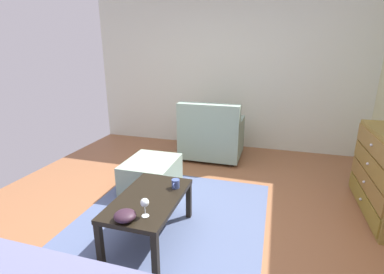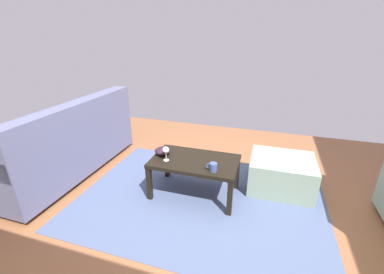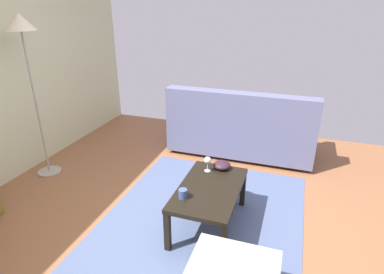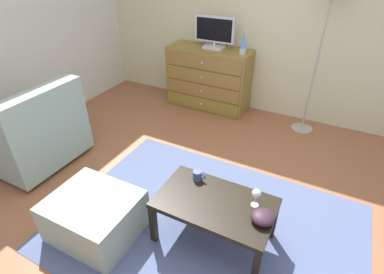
{
  "view_description": "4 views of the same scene",
  "coord_description": "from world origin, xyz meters",
  "px_view_note": "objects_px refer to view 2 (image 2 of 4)",
  "views": [
    {
      "loc": [
        2.36,
        0.74,
        1.7
      ],
      "look_at": [
        0.13,
        0.08,
        0.98
      ],
      "focal_mm": 26.49,
      "sensor_mm": 36.0,
      "label": 1
    },
    {
      "loc": [
        -0.4,
        2.01,
        1.68
      ],
      "look_at": [
        0.25,
        -0.05,
        0.78
      ],
      "focal_mm": 23.56,
      "sensor_mm": 36.0,
      "label": 2
    },
    {
      "loc": [
        -2.12,
        -0.93,
        2.0
      ],
      "look_at": [
        0.21,
        -0.13,
        0.94
      ],
      "focal_mm": 29.67,
      "sensor_mm": 36.0,
      "label": 3
    },
    {
      "loc": [
        0.91,
        -1.85,
        2.1
      ],
      "look_at": [
        0.02,
        -0.15,
        0.87
      ],
      "focal_mm": 27.89,
      "sensor_mm": 36.0,
      "label": 4
    }
  ],
  "objects_px": {
    "ottoman": "(281,174)",
    "mug": "(213,167)",
    "wine_glass": "(166,150)",
    "couch_large": "(65,146)",
    "bowl_decorative": "(163,151)",
    "coffee_table": "(195,164)"
  },
  "relations": [
    {
      "from": "bowl_decorative",
      "to": "ottoman",
      "type": "xyz_separation_m",
      "value": [
        -1.3,
        -0.38,
        -0.28
      ]
    },
    {
      "from": "coffee_table",
      "to": "wine_glass",
      "type": "distance_m",
      "value": 0.35
    },
    {
      "from": "coffee_table",
      "to": "mug",
      "type": "height_order",
      "value": "mug"
    },
    {
      "from": "mug",
      "to": "couch_large",
      "type": "distance_m",
      "value": 1.94
    },
    {
      "from": "mug",
      "to": "couch_large",
      "type": "bearing_deg",
      "value": -4.34
    },
    {
      "from": "coffee_table",
      "to": "couch_large",
      "type": "distance_m",
      "value": 1.69
    },
    {
      "from": "wine_glass",
      "to": "mug",
      "type": "xyz_separation_m",
      "value": [
        -0.52,
        0.07,
        -0.07
      ]
    },
    {
      "from": "bowl_decorative",
      "to": "ottoman",
      "type": "bearing_deg",
      "value": -163.7
    },
    {
      "from": "couch_large",
      "to": "bowl_decorative",
      "type": "bearing_deg",
      "value": -177.96
    },
    {
      "from": "ottoman",
      "to": "couch_large",
      "type": "bearing_deg",
      "value": 9.27
    },
    {
      "from": "wine_glass",
      "to": "couch_large",
      "type": "xyz_separation_m",
      "value": [
        1.41,
        -0.08,
        -0.18
      ]
    },
    {
      "from": "mug",
      "to": "wine_glass",
      "type": "bearing_deg",
      "value": -7.33
    },
    {
      "from": "bowl_decorative",
      "to": "ottoman",
      "type": "distance_m",
      "value": 1.38
    },
    {
      "from": "wine_glass",
      "to": "couch_large",
      "type": "relative_size",
      "value": 0.08
    },
    {
      "from": "ottoman",
      "to": "bowl_decorative",
      "type": "bearing_deg",
      "value": 16.3
    },
    {
      "from": "wine_glass",
      "to": "couch_large",
      "type": "distance_m",
      "value": 1.42
    },
    {
      "from": "coffee_table",
      "to": "wine_glass",
      "type": "bearing_deg",
      "value": 20.05
    },
    {
      "from": "mug",
      "to": "bowl_decorative",
      "type": "bearing_deg",
      "value": -17.33
    },
    {
      "from": "mug",
      "to": "coffee_table",
      "type": "bearing_deg",
      "value": -35.76
    },
    {
      "from": "wine_glass",
      "to": "bowl_decorative",
      "type": "height_order",
      "value": "wine_glass"
    },
    {
      "from": "couch_large",
      "to": "ottoman",
      "type": "distance_m",
      "value": 2.65
    },
    {
      "from": "ottoman",
      "to": "mug",
      "type": "bearing_deg",
      "value": 40.24
    }
  ]
}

